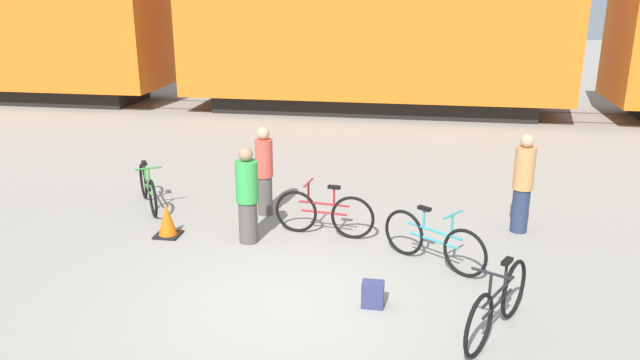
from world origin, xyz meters
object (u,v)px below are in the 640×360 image
bicycle_black (497,305)px  traffic_cone (167,221)px  person_in_green (247,196)px  backpack (373,294)px  bicycle_maroon (324,213)px  person_in_tan (523,183)px  freight_train (374,20)px  bicycle_teal (433,241)px  bicycle_green (148,188)px  person_in_red (264,171)px

bicycle_black → traffic_cone: size_ratio=2.95×
person_in_green → backpack: (2.12, -1.75, -0.60)m
bicycle_maroon → person_in_tan: 3.27m
person_in_green → traffic_cone: 1.47m
freight_train → person_in_green: freight_train is taller
freight_train → bicycle_maroon: (0.10, -10.31, -2.46)m
bicycle_black → traffic_cone: (-4.97, 2.20, -0.14)m
person_in_tan → traffic_cone: person_in_tan is taller
bicycle_black → bicycle_teal: bearing=111.8°
bicycle_black → bicycle_green: bearing=149.6°
bicycle_black → bicycle_teal: 1.93m
bicycle_teal → bicycle_maroon: (-1.74, 0.84, 0.00)m
person_in_green → traffic_cone: (-1.37, 0.02, -0.52)m
bicycle_teal → bicycle_black: bearing=-68.2°
person_in_red → person_in_green: 1.26m
freight_train → person_in_green: 11.02m
person_in_red → bicycle_black: bearing=-93.1°
person_in_tan → bicycle_black: bearing=96.9°
backpack → traffic_cone: bearing=153.1°
bicycle_teal → bicycle_maroon: bearing=154.2°
bicycle_black → person_in_red: person_in_red is taller
person_in_red → backpack: (2.17, -3.00, -0.63)m
bicycle_maroon → traffic_cone: (-2.51, -0.44, -0.13)m
bicycle_green → backpack: size_ratio=4.42×
person_in_red → bicycle_maroon: bearing=-83.5°
freight_train → traffic_cone: (-2.41, -10.76, -2.58)m
bicycle_teal → person_in_red: (-2.93, 1.64, 0.43)m
person_in_red → person_in_green: person_in_red is taller
bicycle_teal → traffic_cone: (-4.25, 0.40, -0.12)m
bicycle_green → traffic_cone: bearing=-54.7°
bicycle_maroon → person_in_green: (-1.14, -0.46, 0.39)m
freight_train → person_in_tan: size_ratio=22.66×
bicycle_maroon → person_in_red: person_in_red is taller
bicycle_teal → bicycle_maroon: 1.94m
bicycle_teal → person_in_green: person_in_green is taller
bicycle_black → person_in_tan: size_ratio=0.98×
bicycle_teal → backpack: 1.58m
bicycle_teal → person_in_red: bearing=150.8°
bicycle_teal → backpack: (-0.76, -1.37, -0.21)m
backpack → bicycle_black: bearing=-16.1°
person_in_tan → backpack: 3.69m
bicycle_maroon → person_in_red: (-1.18, 0.79, 0.42)m
freight_train → bicycle_maroon: freight_train is taller
person_in_tan → traffic_cone: (-5.67, -1.14, -0.58)m
bicycle_green → backpack: bicycle_green is taller
person_in_tan → backpack: size_ratio=4.88×
bicycle_green → person_in_tan: bearing=-0.9°
bicycle_teal → freight_train: bearing=99.4°
bicycle_maroon → traffic_cone: size_ratio=3.03×
bicycle_teal → bicycle_green: bearing=162.3°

